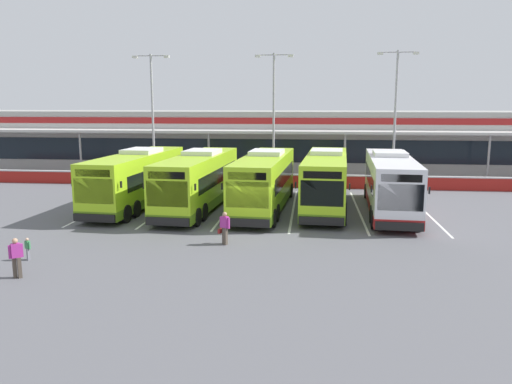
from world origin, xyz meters
TOP-DOWN VIEW (x-y plane):
  - ground_plane at (0.00, 0.00)m, footprint 200.00×200.00m
  - terminal_building at (-0.00, 26.91)m, footprint 70.00×13.00m
  - red_barrier_wall at (0.00, 14.50)m, footprint 60.00×0.40m
  - coach_bus_leftmost at (-8.32, 5.79)m, footprint 3.51×12.28m
  - coach_bus_left_centre at (-4.04, 5.38)m, footprint 3.51×12.28m
  - coach_bus_centre at (0.24, 5.58)m, footprint 3.51×12.28m
  - coach_bus_right_centre at (4.18, 6.41)m, footprint 3.51×12.28m
  - coach_bus_rightmost at (8.17, 5.65)m, footprint 3.51×12.28m
  - bay_stripe_far_west at (-10.50, 6.00)m, footprint 0.14×13.00m
  - bay_stripe_west at (-6.30, 6.00)m, footprint 0.14×13.00m
  - bay_stripe_mid_west at (-2.10, 6.00)m, footprint 0.14×13.00m
  - bay_stripe_centre at (2.10, 6.00)m, footprint 0.14×13.00m
  - bay_stripe_mid_east at (6.30, 6.00)m, footprint 0.14×13.00m
  - bay_stripe_east at (10.50, 6.00)m, footprint 0.14×13.00m
  - pedestrian_with_handbag at (-0.95, -2.81)m, footprint 0.63×0.49m
  - pedestrian_in_dark_coat at (-8.29, -8.45)m, footprint 0.47×0.42m
  - pedestrian_child at (-9.14, -6.23)m, footprint 0.33×0.24m
  - lamp_post_west at (-10.70, 17.05)m, footprint 3.24×0.28m
  - lamp_post_centre at (-0.07, 17.40)m, footprint 3.24×0.28m
  - lamp_post_east at (9.96, 16.15)m, footprint 3.24×0.28m

SIDE VIEW (x-z plane):
  - ground_plane at x=0.00m, z-range 0.00..0.00m
  - bay_stripe_far_west at x=-10.50m, z-range 0.00..0.01m
  - bay_stripe_west at x=-6.30m, z-range 0.00..0.01m
  - bay_stripe_mid_west at x=-2.10m, z-range 0.00..0.01m
  - bay_stripe_centre at x=2.10m, z-range 0.00..0.01m
  - bay_stripe_mid_east at x=6.30m, z-range 0.00..0.01m
  - bay_stripe_east at x=10.50m, z-range 0.00..0.01m
  - pedestrian_child at x=-9.14m, z-range 0.04..1.04m
  - red_barrier_wall at x=0.00m, z-range 0.01..1.10m
  - pedestrian_with_handbag at x=-0.95m, z-range 0.05..1.67m
  - pedestrian_in_dark_coat at x=-8.29m, z-range 0.06..1.68m
  - coach_bus_leftmost at x=-8.32m, z-range -0.10..3.68m
  - coach_bus_left_centre at x=-4.04m, z-range -0.10..3.68m
  - coach_bus_centre at x=0.24m, z-range -0.10..3.68m
  - coach_bus_right_centre at x=4.18m, z-range -0.10..3.68m
  - coach_bus_rightmost at x=8.17m, z-range -0.10..3.68m
  - terminal_building at x=0.00m, z-range 0.01..6.01m
  - lamp_post_west at x=-10.70m, z-range 0.79..11.79m
  - lamp_post_centre at x=-0.07m, z-range 0.79..11.79m
  - lamp_post_east at x=9.96m, z-range 0.79..11.79m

